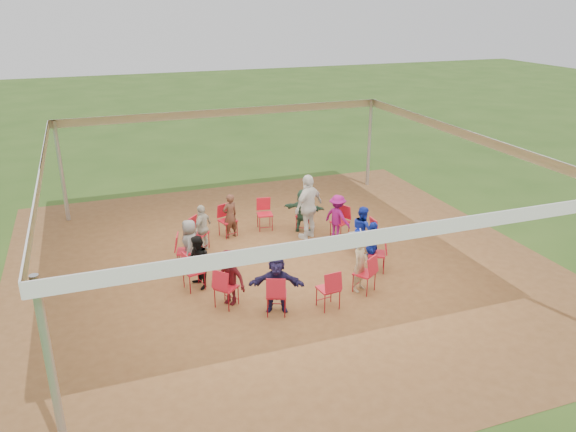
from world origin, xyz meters
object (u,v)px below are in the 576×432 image
object	(u,v)px
person_seated_6	(198,263)
person_seated_4	(203,228)
chair_8	(226,288)
person_seated_7	(229,278)
chair_4	(228,221)
chair_7	(194,271)
chair_1	(340,222)
person_seated_0	(363,230)
chair_10	(328,289)
chair_9	(276,294)
chair_0	(366,236)
person_seated_10	(372,247)
chair_6	(185,251)
chair_5	(199,234)
standing_person	(309,207)
person_seated_9	(360,265)
chair_3	(265,215)
chair_12	(377,254)
chair_2	(304,215)
person_seated_5	(190,244)
laptop	(357,232)
cable_coil	(260,251)
person_seated_1	(337,217)
person_seated_8	(277,284)
person_seated_3	(230,216)
chair_11	(364,274)

from	to	relation	value
person_seated_6	person_seated_4	bearing A→B (deg)	152.31
chair_8	person_seated_7	world-z (taller)	person_seated_7
person_seated_6	person_seated_7	world-z (taller)	same
chair_4	chair_7	size ratio (longest dim) A/B	1.00
chair_1	person_seated_4	distance (m)	3.76
person_seated_0	chair_10	bearing A→B (deg)	140.16
chair_7	chair_9	bearing A→B (deg)	27.69
person_seated_4	person_seated_7	xyz separation A→B (m)	(-0.05, -2.94, 0.00)
chair_0	chair_9	world-z (taller)	same
chair_7	person_seated_7	bearing A→B (deg)	19.94
chair_9	person_seated_10	size ratio (longest dim) A/B	0.72
chair_6	chair_5	bearing A→B (deg)	166.15
person_seated_6	standing_person	distance (m)	3.90
person_seated_6	person_seated_9	bearing A→B (deg)	55.38
person_seated_4	chair_10	bearing A→B (deg)	68.66
chair_6	chair_8	bearing A→B (deg)	27.69
chair_8	person_seated_7	size ratio (longest dim) A/B	0.72
chair_3	chair_10	bearing A→B (deg)	96.92
chair_6	chair_12	world-z (taller)	same
chair_5	person_seated_0	world-z (taller)	person_seated_0
chair_3	person_seated_7	xyz separation A→B (m)	(-2.00, -3.76, 0.18)
chair_4	person_seated_4	size ratio (longest dim) A/B	0.72
chair_2	person_seated_5	xyz separation A→B (m)	(-3.50, -1.34, 0.18)
chair_8	laptop	distance (m)	4.11
chair_6	chair_8	world-z (taller)	same
chair_10	person_seated_7	world-z (taller)	person_seated_7
cable_coil	chair_8	bearing A→B (deg)	-122.04
person_seated_0	person_seated_10	bearing A→B (deg)	166.15
person_seated_10	person_seated_0	bearing A→B (deg)	13.85
cable_coil	chair_1	bearing A→B (deg)	4.11
chair_10	person_seated_0	world-z (taller)	person_seated_0
chair_7	person_seated_1	world-z (taller)	person_seated_1
person_seated_9	person_seated_10	world-z (taller)	same
person_seated_1	person_seated_9	bearing A→B (deg)	138.46
chair_9	person_seated_8	bearing A→B (deg)	90.00
chair_9	person_seated_3	distance (m)	4.27
chair_4	chair_12	size ratio (longest dim) A/B	1.00
chair_7	standing_person	size ratio (longest dim) A/B	0.50
chair_2	chair_3	distance (m)	1.12
person_seated_5	cable_coil	bearing A→B (deg)	114.42
chair_9	person_seated_8	xyz separation A→B (m)	(0.04, 0.11, 0.18)
chair_3	chair_10	xyz separation A→B (m)	(-0.07, -4.64, 0.00)
chair_4	person_seated_9	distance (m)	4.53
chair_12	person_seated_3	bearing A→B (deg)	69.80
chair_3	person_seated_5	size ratio (longest dim) A/B	0.72
chair_8	person_seated_4	bearing A→B (deg)	136.76
person_seated_7	laptop	world-z (taller)	person_seated_7
chair_1	person_seated_7	xyz separation A→B (m)	(-3.77, -2.50, 0.18)
standing_person	person_seated_6	bearing A→B (deg)	-1.37
chair_2	chair_11	xyz separation A→B (m)	(-0.06, -3.85, 0.00)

